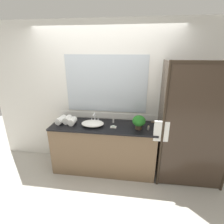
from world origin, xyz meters
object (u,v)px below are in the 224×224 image
(amenity_bottle_conditioner, at_px, (113,120))
(rolled_towel_middle, at_px, (68,120))
(rolled_towel_near_edge, at_px, (61,120))
(rolled_towel_far_edge, at_px, (72,121))
(potted_plant, at_px, (139,121))
(amenity_bottle_shampoo, at_px, (148,128))
(faucet, at_px, (95,119))
(soap_dish, at_px, (113,127))
(amenity_bottle_lotion, at_px, (141,122))
(sink_basin, at_px, (93,123))

(amenity_bottle_conditioner, relative_size, rolled_towel_middle, 0.54)
(rolled_towel_near_edge, height_order, rolled_towel_far_edge, same)
(rolled_towel_middle, bearing_deg, rolled_towel_near_edge, -168.32)
(potted_plant, distance_m, amenity_bottle_shampoo, 0.18)
(faucet, distance_m, soap_dish, 0.42)
(soap_dish, bearing_deg, rolled_towel_middle, 173.94)
(potted_plant, bearing_deg, amenity_bottle_conditioner, 156.34)
(amenity_bottle_lotion, relative_size, rolled_towel_middle, 0.51)
(potted_plant, xyz_separation_m, rolled_towel_middle, (-1.25, 0.09, -0.07))
(amenity_bottle_shampoo, bearing_deg, amenity_bottle_lotion, 120.59)
(rolled_towel_far_edge, bearing_deg, rolled_towel_near_edge, 172.42)
(amenity_bottle_conditioner, xyz_separation_m, amenity_bottle_shampoo, (0.60, -0.21, -0.01))
(rolled_towel_middle, bearing_deg, faucet, 13.31)
(faucet, bearing_deg, rolled_towel_middle, -166.69)
(sink_basin, distance_m, amenity_bottle_shampoo, 0.94)
(amenity_bottle_lotion, height_order, amenity_bottle_shampoo, amenity_bottle_lotion)
(faucet, xyz_separation_m, amenity_bottle_lotion, (0.83, -0.03, -0.01))
(sink_basin, height_order, rolled_towel_near_edge, rolled_towel_near_edge)
(soap_dish, height_order, rolled_towel_near_edge, rolled_towel_near_edge)
(amenity_bottle_lotion, xyz_separation_m, rolled_towel_far_edge, (-1.19, -0.13, 0.01))
(soap_dish, distance_m, amenity_bottle_shampoo, 0.58)
(amenity_bottle_shampoo, bearing_deg, potted_plant, 173.35)
(amenity_bottle_lotion, height_order, rolled_towel_middle, rolled_towel_middle)
(faucet, relative_size, rolled_towel_far_edge, 0.90)
(amenity_bottle_conditioner, xyz_separation_m, rolled_towel_middle, (-0.81, -0.11, 0.01))
(amenity_bottle_shampoo, distance_m, rolled_towel_near_edge, 1.52)
(amenity_bottle_lotion, relative_size, amenity_bottle_shampoo, 1.31)
(rolled_towel_near_edge, bearing_deg, soap_dish, -3.98)
(sink_basin, distance_m, rolled_towel_middle, 0.47)
(potted_plant, xyz_separation_m, amenity_bottle_conditioner, (-0.44, 0.19, -0.08))
(sink_basin, relative_size, rolled_towel_middle, 2.04)
(rolled_towel_far_edge, bearing_deg, sink_basin, 0.11)
(rolled_towel_middle, distance_m, rolled_towel_far_edge, 0.12)
(faucet, distance_m, rolled_towel_far_edge, 0.39)
(amenity_bottle_shampoo, bearing_deg, rolled_towel_near_edge, 176.88)
(sink_basin, height_order, amenity_bottle_lotion, amenity_bottle_lotion)
(soap_dish, distance_m, rolled_towel_middle, 0.84)
(sink_basin, xyz_separation_m, rolled_towel_near_edge, (-0.58, 0.03, 0.02))
(potted_plant, height_order, amenity_bottle_shampoo, potted_plant)
(potted_plant, xyz_separation_m, amenity_bottle_shampoo, (0.16, -0.02, -0.10))
(sink_basin, xyz_separation_m, amenity_bottle_shampoo, (0.94, -0.05, -0.00))
(soap_dish, xyz_separation_m, rolled_towel_far_edge, (-0.72, 0.04, 0.04))
(soap_dish, distance_m, rolled_towel_near_edge, 0.94)
(soap_dish, height_order, amenity_bottle_conditioner, amenity_bottle_conditioner)
(sink_basin, height_order, rolled_towel_middle, rolled_towel_middle)
(amenity_bottle_shampoo, xyz_separation_m, rolled_towel_near_edge, (-1.52, 0.08, 0.02))
(amenity_bottle_conditioner, height_order, rolled_towel_middle, rolled_towel_middle)
(potted_plant, xyz_separation_m, amenity_bottle_lotion, (0.05, 0.17, -0.09))
(faucet, height_order, amenity_bottle_conditioner, faucet)
(soap_dish, distance_m, rolled_towel_far_edge, 0.72)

